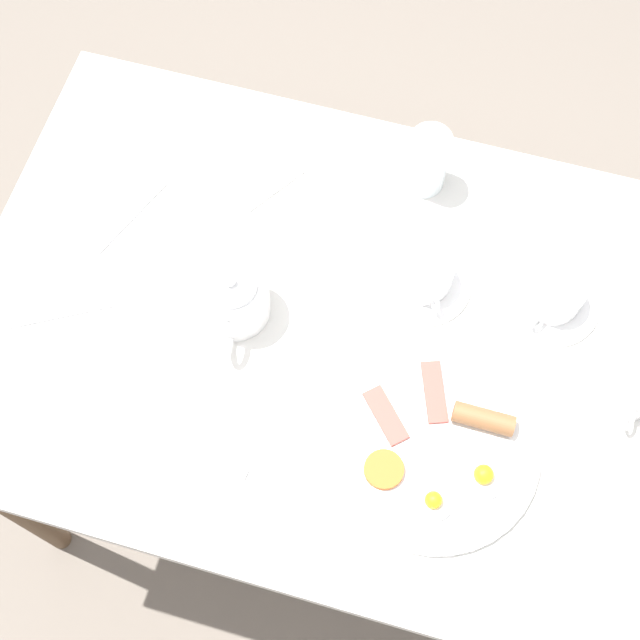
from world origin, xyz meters
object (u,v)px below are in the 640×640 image
Objects in this scene: creamer_jug at (633,399)px; breakfast_plate at (436,447)px; teacup_with_saucer_left at (425,277)px; teapot_near at (234,298)px; knife_by_plate at (184,451)px; teacup_with_saucer_right at (554,297)px; napkin_folded at (263,178)px; spoon_for_tea at (131,216)px; water_glass_tall at (428,161)px; fork_by_plate at (59,314)px.

breakfast_plate is at bearing -61.32° from creamer_jug.
teapot_near is at bearing -65.10° from teacup_with_saucer_left.
knife_by_plate is (0.10, -0.36, -0.01)m from breakfast_plate.
breakfast_plate is 0.27m from teacup_with_saucer_left.
creamer_jug is at bearing 71.35° from teacup_with_saucer_left.
breakfast_plate is 0.30m from creamer_jug.
knife_by_plate is (0.39, -0.48, -0.02)m from teacup_with_saucer_right.
knife_by_plate is at bearing -51.29° from teacup_with_saucer_right.
napkin_folded is 0.23m from spoon_for_tea.
water_glass_tall is at bearing 156.87° from knife_by_plate.
teacup_with_saucer_right is 1.96× the size of creamer_jug.
teacup_with_saucer_left and teacup_with_saucer_right have the same top height.
napkin_folded is at bearing -134.47° from breakfast_plate.
teapot_near is at bearing 178.94° from knife_by_plate.
napkin_folded is 0.87× the size of spoon_for_tea.
breakfast_plate is 1.66× the size of teapot_near.
teacup_with_saucer_right reaches higher than napkin_folded.
teapot_near is 0.94× the size of knife_by_plate.
water_glass_tall is 0.49m from creamer_jug.
napkin_folded is at bearing -100.84° from teacup_with_saucer_right.
napkin_folded is 0.48m from knife_by_plate.
fork_by_plate and knife_by_plate have the same top height.
fork_by_plate is at bearing -13.14° from spoon_for_tea.
napkin_folded is (-0.10, -0.51, -0.02)m from teacup_with_saucer_right.
fork_by_plate is (0.09, -0.88, -0.03)m from creamer_jug.
spoon_for_tea is at bearing -113.38° from breakfast_plate.
fork_by_plate is (0.40, -0.50, -0.06)m from water_glass_tall.
teacup_with_saucer_right is 0.20m from creamer_jug.
teacup_with_saucer_left is at bearing 142.62° from knife_by_plate.
water_glass_tall is 0.80× the size of fork_by_plate.
teacup_with_saucer_left is 1.09× the size of napkin_folded.
teacup_with_saucer_right is at bearing 92.66° from spoon_for_tea.
spoon_for_tea is at bearing -148.46° from knife_by_plate.
napkin_folded is (-0.12, -0.31, -0.02)m from teacup_with_saucer_left.
teacup_with_saucer_left is 0.58m from fork_by_plate.
teapot_near is 1.55× the size of water_glass_tall.
teacup_with_saucer_left is (-0.13, 0.27, -0.02)m from teapot_near.
breakfast_plate is at bearing 85.35° from fork_by_plate.
spoon_for_tea is (0.03, -0.70, -0.02)m from teacup_with_saucer_right.
teacup_with_saucer_left is at bearing -75.15° from teapot_near.
fork_by_plate is (-0.05, -0.62, -0.01)m from breakfast_plate.
spoon_for_tea is (-0.20, 0.05, 0.00)m from fork_by_plate.
breakfast_plate is 0.62m from fork_by_plate.
teapot_near is 1.36× the size of napkin_folded.
breakfast_plate is 0.54m from napkin_folded.
teacup_with_saucer_right is at bearing -82.79° from teapot_near.
teapot_near is 0.39m from water_glass_tall.
teacup_with_saucer_right reaches higher than breakfast_plate.
water_glass_tall reaches higher than napkin_folded.
creamer_jug is 0.56× the size of napkin_folded.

